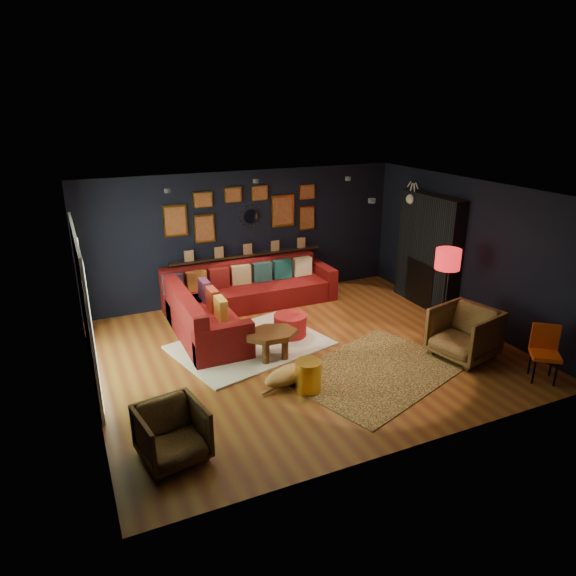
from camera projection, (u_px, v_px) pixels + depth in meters
name	position (u px, v px, depth m)	size (l,w,h in m)	color
floor	(305.00, 351.00, 8.40)	(6.50, 6.50, 0.00)	brown
room_walls	(306.00, 258.00, 7.86)	(6.50, 6.50, 6.50)	black
sectional	(234.00, 302.00, 9.60)	(3.41, 2.69, 0.86)	maroon
ledge	(248.00, 255.00, 10.38)	(3.20, 0.12, 0.04)	black
gallery_wall	(245.00, 212.00, 10.11)	(3.15, 0.04, 1.02)	gold
sunburst_mirror	(251.00, 216.00, 10.19)	(0.47, 0.16, 0.47)	silver
fireplace	(428.00, 255.00, 10.02)	(0.31, 1.60, 2.20)	black
deer_head	(418.00, 198.00, 10.11)	(0.50, 0.28, 0.45)	white
sliding_door	(85.00, 307.00, 7.30)	(0.06, 2.80, 2.20)	white
ceiling_spots	(285.00, 187.00, 8.21)	(3.30, 2.50, 0.06)	black
shag_rug	(251.00, 345.00, 8.56)	(2.40, 1.74, 0.03)	silver
leopard_rug	(376.00, 371.00, 7.75)	(2.52, 1.80, 0.01)	tan
coffee_table	(271.00, 337.00, 8.04)	(0.90, 0.70, 0.43)	brown
pouf	(290.00, 325.00, 8.85)	(0.57, 0.57, 0.37)	#A51B1E
armchair_left	(172.00, 431.00, 5.76)	(0.71, 0.66, 0.73)	#A9783F
armchair_right	(464.00, 331.00, 8.07)	(0.88, 0.82, 0.90)	#A9783F
gold_stool	(308.00, 376.00, 7.18)	(0.37, 0.37, 0.46)	gold
orange_chair	(545.00, 348.00, 7.44)	(0.54, 0.54, 0.82)	black
floor_lamp	(448.00, 263.00, 8.65)	(0.42, 0.42, 1.53)	black
dog	(289.00, 372.00, 7.37)	(1.12, 0.55, 0.35)	tan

